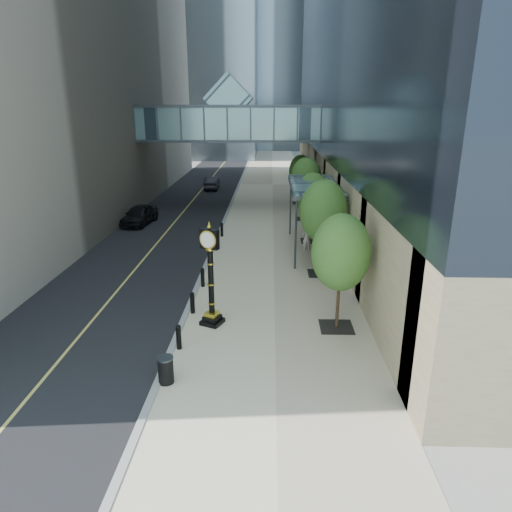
# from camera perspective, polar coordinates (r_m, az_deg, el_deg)

# --- Properties ---
(ground) EXTENTS (320.00, 320.00, 0.00)m
(ground) POSITION_cam_1_polar(r_m,az_deg,el_deg) (17.04, -1.01, -13.47)
(ground) COLOR gray
(ground) RESTS_ON ground
(road) EXTENTS (8.00, 180.00, 0.02)m
(road) POSITION_cam_1_polar(r_m,az_deg,el_deg) (55.75, -6.26, 8.88)
(road) COLOR black
(road) RESTS_ON ground
(sidewalk) EXTENTS (8.00, 180.00, 0.06)m
(sidewalk) POSITION_cam_1_polar(r_m,az_deg,el_deg) (55.20, 2.09, 8.90)
(sidewalk) COLOR beige
(sidewalk) RESTS_ON ground
(curb) EXTENTS (0.25, 180.00, 0.07)m
(curb) POSITION_cam_1_polar(r_m,az_deg,el_deg) (55.33, -2.11, 8.93)
(curb) COLOR gray
(curb) RESTS_ON ground
(distant_tower_c) EXTENTS (22.00, 22.00, 65.00)m
(distant_tower_c) POSITION_cam_1_polar(r_m,az_deg,el_deg) (136.69, -1.17, 28.13)
(distant_tower_c) COLOR #92A9B8
(distant_tower_c) RESTS_ON ground
(skywalk) EXTENTS (17.00, 4.20, 5.80)m
(skywalk) POSITION_cam_1_polar(r_m,az_deg,el_deg) (42.66, -3.36, 16.52)
(skywalk) COLOR slate
(skywalk) RESTS_ON ground
(entrance_canopy) EXTENTS (3.00, 8.00, 4.38)m
(entrance_canopy) POSITION_cam_1_polar(r_m,az_deg,el_deg) (29.00, 7.28, 8.63)
(entrance_canopy) COLOR #383F44
(entrance_canopy) RESTS_ON ground
(bollard_row) EXTENTS (0.20, 16.20, 0.90)m
(bollard_row) POSITION_cam_1_polar(r_m,az_deg,el_deg) (25.19, -6.16, -1.47)
(bollard_row) COLOR black
(bollard_row) RESTS_ON sidewalk
(street_trees) EXTENTS (2.56, 28.31, 5.26)m
(street_trees) POSITION_cam_1_polar(r_m,az_deg,el_deg) (30.45, 7.22, 7.53)
(street_trees) COLOR black
(street_trees) RESTS_ON sidewalk
(street_clock) EXTENTS (1.08, 1.08, 4.38)m
(street_clock) POSITION_cam_1_polar(r_m,az_deg,el_deg) (19.14, -5.64, -3.30)
(street_clock) COLOR black
(street_clock) RESTS_ON sidewalk
(trash_bin) EXTENTS (0.59, 0.59, 0.90)m
(trash_bin) POSITION_cam_1_polar(r_m,az_deg,el_deg) (16.06, -11.21, -13.88)
(trash_bin) COLOR black
(trash_bin) RESTS_ON sidewalk
(pedestrian) EXTENTS (0.64, 0.49, 1.56)m
(pedestrian) POSITION_cam_1_polar(r_m,az_deg,el_deg) (29.72, 6.33, 2.27)
(pedestrian) COLOR beige
(pedestrian) RESTS_ON sidewalk
(car_near) EXTENTS (2.36, 4.66, 1.52)m
(car_near) POSITION_cam_1_polar(r_m,az_deg,el_deg) (37.39, -14.38, 5.02)
(car_near) COLOR black
(car_near) RESTS_ON road
(car_far) EXTENTS (1.61, 4.28, 1.39)m
(car_far) POSITION_cam_1_polar(r_m,az_deg,el_deg) (52.59, -5.54, 9.12)
(car_far) COLOR black
(car_far) RESTS_ON road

